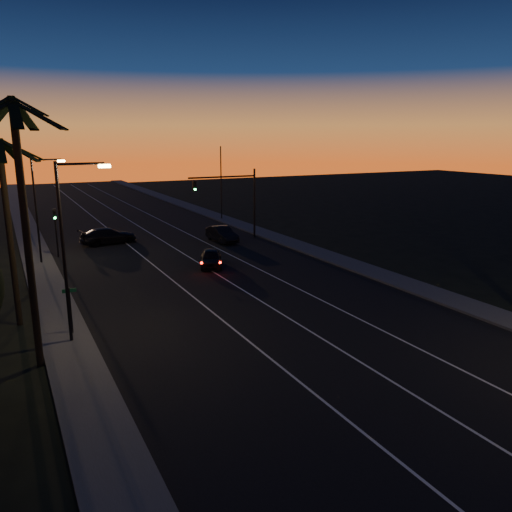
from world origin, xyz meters
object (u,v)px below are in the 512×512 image
right_car (222,234)px  signal_mast (233,192)px  lead_car (211,258)px  cross_car (108,236)px

right_car → signal_mast: bearing=19.1°
signal_mast → lead_car: bearing=-124.1°
signal_mast → cross_car: bearing=163.0°
signal_mast → lead_car: signal_mast is taller
cross_car → right_car: bearing=-22.0°
right_car → lead_car: bearing=-118.5°
signal_mast → cross_car: 12.84m
right_car → cross_car: bearing=158.0°
lead_car → cross_car: bearing=113.6°
right_car → cross_car: cross_car is taller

